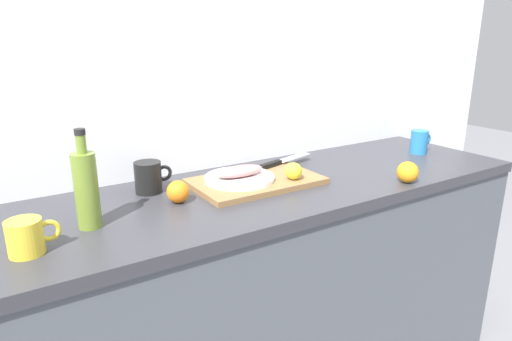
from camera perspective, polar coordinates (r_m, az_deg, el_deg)
The scene contains 13 objects.
back_wall at distance 1.79m, azimuth -3.44°, elevation 11.81°, with size 3.20×0.05×2.50m, color white.
kitchen_counter at distance 1.79m, azimuth 2.29°, elevation -15.52°, with size 2.00×0.60×0.90m.
cutting_board at distance 1.59m, azimuth 0.00°, elevation -1.38°, with size 0.45×0.28×0.02m, color olive.
white_plate at distance 1.57m, azimuth -2.12°, elevation -0.98°, with size 0.25×0.25×0.01m, color white.
fish_fillet at distance 1.56m, azimuth -2.13°, elevation -0.09°, with size 0.19×0.08×0.04m, color tan.
chef_knife at distance 1.76m, azimuth 3.04°, elevation 1.11°, with size 0.29×0.11×0.02m.
lemon_0 at distance 1.57m, azimuth 4.83°, elevation -0.08°, with size 0.06×0.06×0.06m, color yellow.
olive_oil_bottle at distance 1.29m, azimuth -20.91°, elevation -2.16°, with size 0.06×0.06×0.28m.
coffee_mug_0 at distance 1.53m, azimuth -13.57°, elevation -0.83°, with size 0.13×0.09×0.11m.
coffee_mug_1 at distance 2.13m, azimuth 20.20°, elevation 3.47°, with size 0.12×0.08×0.10m.
coffee_mug_2 at distance 1.21m, azimuth -27.32°, elevation -7.56°, with size 0.12×0.08×0.09m.
orange_0 at distance 1.43m, azimuth -9.95°, elevation -2.68°, with size 0.07×0.07×0.07m, color orange.
orange_1 at distance 1.69m, azimuth 18.84°, elevation -0.20°, with size 0.08×0.08×0.08m, color orange.
Camera 1 is at (-0.87, -1.24, 1.41)m, focal length 31.24 mm.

